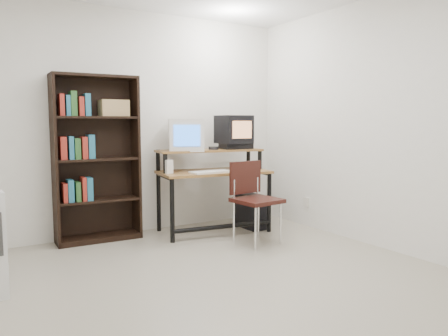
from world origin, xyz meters
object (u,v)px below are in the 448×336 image
crt_monitor (186,135)px  school_chair (253,193)px  pc_tower (250,211)px  bookshelf (96,157)px  computer_desk (213,174)px  crt_tv (234,129)px

crt_monitor → school_chair: size_ratio=0.59×
crt_monitor → school_chair: crt_monitor is taller
pc_tower → bookshelf: size_ratio=0.25×
computer_desk → crt_monitor: size_ratio=2.61×
computer_desk → crt_monitor: crt_monitor is taller
crt_monitor → pc_tower: (0.76, -0.24, -0.95)m
crt_tv → pc_tower: bearing=-44.8°
bookshelf → crt_tv: bearing=-7.5°
pc_tower → school_chair: (-0.36, -0.56, 0.34)m
computer_desk → bookshelf: (-1.30, 0.32, 0.23)m
school_chair → pc_tower: bearing=51.7°
computer_desk → bookshelf: bookshelf is taller
computer_desk → pc_tower: (0.48, -0.09, -0.49)m
crt_tv → pc_tower: size_ratio=0.82×
pc_tower → bookshelf: (-1.78, 0.41, 0.72)m
computer_desk → bookshelf: bearing=173.9°
pc_tower → crt_monitor: bearing=162.5°
crt_monitor → crt_tv: size_ratio=1.41×
pc_tower → school_chair: bearing=-122.5°
crt_monitor → bookshelf: 1.06m
computer_desk → school_chair: bearing=-71.4°
bookshelf → crt_monitor: bearing=-7.8°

